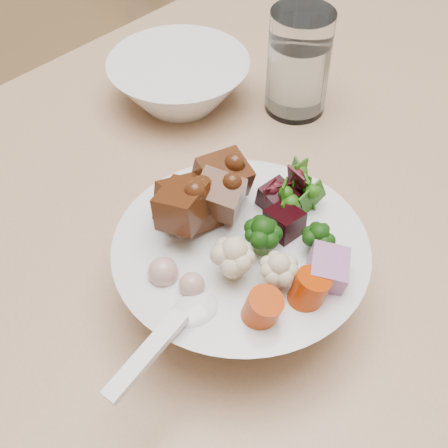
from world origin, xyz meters
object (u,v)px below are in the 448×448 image
at_px(food_bowl, 241,264).
at_px(side_bowl, 179,82).
at_px(dining_table, 409,167).
at_px(chair_far, 94,69).
at_px(water_glass, 298,67).

bearing_deg(food_bowl, side_bowl, 63.69).
relative_size(dining_table, food_bowl, 7.41).
xyz_separation_m(chair_far, food_bowl, (-0.22, -0.67, 0.23)).
height_order(food_bowl, side_bowl, food_bowl).
distance_m(dining_table, food_bowl, 0.35).
xyz_separation_m(dining_table, food_bowl, (-0.33, -0.05, 0.11)).
distance_m(dining_table, chair_far, 0.64).
distance_m(water_glass, side_bowl, 0.14).
relative_size(dining_table, water_glass, 12.96).
height_order(dining_table, water_glass, water_glass).
xyz_separation_m(food_bowl, side_bowl, (0.13, 0.27, -0.01)).
distance_m(food_bowl, water_glass, 0.29).
relative_size(chair_far, side_bowl, 5.54).
height_order(dining_table, side_bowl, side_bowl).
bearing_deg(side_bowl, food_bowl, -116.31).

